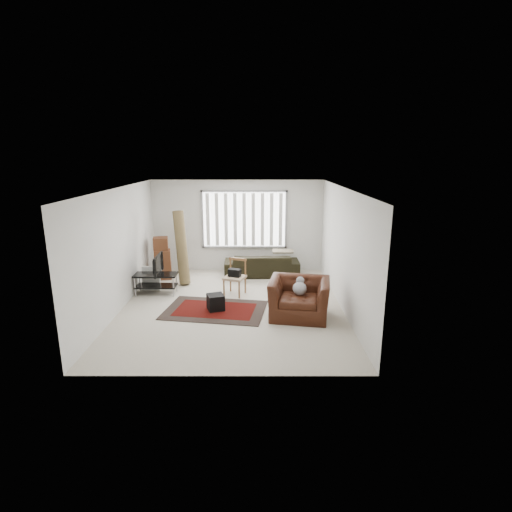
{
  "coord_description": "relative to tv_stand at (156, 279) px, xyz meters",
  "views": [
    {
      "loc": [
        0.56,
        -8.65,
        3.41
      ],
      "look_at": [
        0.55,
        0.58,
        1.05
      ],
      "focal_mm": 28.0,
      "sensor_mm": 36.0,
      "label": 1
    }
  ],
  "objects": [
    {
      "name": "persian_rug",
      "position": [
        1.58,
        -1.09,
        -0.37
      ],
      "size": [
        2.41,
        1.8,
        0.02
      ],
      "color": "black",
      "rests_on": "ground"
    },
    {
      "name": "armchair",
      "position": [
        3.43,
        -1.41,
        0.09
      ],
      "size": [
        1.43,
        1.3,
        0.94
      ],
      "rotation": [
        0.0,
        0.0,
        -0.17
      ],
      "color": "#39170B",
      "rests_on": "ground"
    },
    {
      "name": "sofa",
      "position": [
        2.66,
        1.61,
        0.03
      ],
      "size": [
        2.16,
        0.99,
        0.82
      ],
      "primitive_type": "imported",
      "rotation": [
        0.0,
        0.0,
        3.17
      ],
      "color": "black",
      "rests_on": "ground"
    },
    {
      "name": "white_flatpack",
      "position": [
        -0.2,
        0.29,
        -0.07
      ],
      "size": [
        0.5,
        0.2,
        0.62
      ],
      "primitive_type": "cube",
      "rotation": [
        -0.12,
        0.0,
        -0.11
      ],
      "color": "silver",
      "rests_on": "ground"
    },
    {
      "name": "rolled_rug",
      "position": [
        0.5,
        0.92,
        0.61
      ],
      "size": [
        0.57,
        0.8,
        1.97
      ],
      "primitive_type": "cylinder",
      "rotation": [
        -0.24,
        0.0,
        0.42
      ],
      "color": "brown",
      "rests_on": "ground"
    },
    {
      "name": "side_chair",
      "position": [
        1.98,
        -0.03,
        0.12
      ],
      "size": [
        0.62,
        0.62,
        0.9
      ],
      "rotation": [
        0.0,
        0.0,
        -0.35
      ],
      "color": "tan",
      "rests_on": "ground"
    },
    {
      "name": "subwoofer",
      "position": [
        1.59,
        -1.08,
        -0.18
      ],
      "size": [
        0.45,
        0.45,
        0.35
      ],
      "primitive_type": "cube",
      "rotation": [
        0.0,
        0.0,
        0.33
      ],
      "color": "black",
      "rests_on": "persian_rug"
    },
    {
      "name": "tv",
      "position": [
        0.0,
        0.0,
        0.39
      ],
      "size": [
        0.11,
        0.85,
        0.49
      ],
      "primitive_type": "imported",
      "rotation": [
        0.0,
        0.0,
        1.57
      ],
      "color": "black",
      "rests_on": "tv_stand"
    },
    {
      "name": "tv_stand",
      "position": [
        0.0,
        0.0,
        0.0
      ],
      "size": [
        1.05,
        0.47,
        0.52
      ],
      "color": "black",
      "rests_on": "ground"
    },
    {
      "name": "moving_boxes",
      "position": [
        -0.14,
        1.31,
        0.17
      ],
      "size": [
        0.55,
        0.52,
        1.17
      ],
      "color": "brown",
      "rests_on": "ground"
    },
    {
      "name": "room",
      "position": [
        1.98,
        -0.33,
        1.38
      ],
      "size": [
        6.0,
        6.02,
        2.71
      ],
      "color": "beige",
      "rests_on": "ground"
    }
  ]
}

